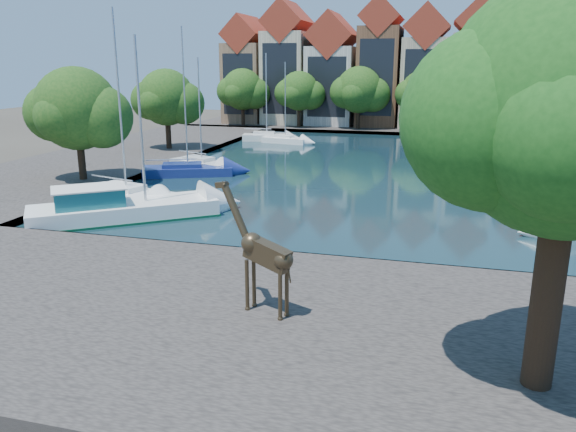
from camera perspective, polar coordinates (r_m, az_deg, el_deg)
name	(u,v)px	position (r m, az deg, el deg)	size (l,w,h in m)	color
ground	(328,265)	(25.78, 4.09, -4.95)	(160.00, 160.00, 0.00)	#38332B
water_basin	(382,170)	(48.79, 9.57, 4.63)	(38.00, 50.00, 0.08)	black
near_quay	(288,327)	(19.40, 0.01, -11.21)	(50.00, 14.00, 0.50)	#47413D
far_quay	(406,127)	(80.36, 11.94, 8.81)	(60.00, 16.00, 0.50)	#47413D
left_quay	(122,155)	(56.81, -16.50, 5.92)	(14.00, 52.00, 0.50)	#47413D
plane_tree	(576,117)	(15.12, 27.22, 8.94)	(8.32, 6.40, 10.62)	#332114
townhouse_west_end	(248,74)	(84.38, -4.05, 14.23)	(5.44, 9.18, 14.93)	#89674A
townhouse_west_mid	(288,67)	(82.60, 0.01, 14.85)	(5.94, 9.18, 16.79)	#C5B798
townhouse_west_inner	(333,74)	(81.16, 4.59, 14.17)	(6.43, 9.18, 15.15)	beige
townhouse_center	(380,67)	(80.20, 9.32, 14.74)	(5.44, 9.18, 16.93)	brown
townhouse_east_inner	(425,72)	(79.79, 13.72, 14.06)	(5.94, 9.18, 15.79)	tan
townhouse_east_mid	(476,69)	(79.85, 18.54, 13.98)	(6.43, 9.18, 16.65)	beige
townhouse_east_end	(528,77)	(80.45, 23.21, 12.84)	(5.44, 9.18, 14.43)	brown
far_tree_far_west	(243,91)	(78.90, -4.58, 12.57)	(7.28, 5.60, 7.68)	#332114
far_tree_west	(300,92)	(76.60, 1.20, 12.45)	(6.76, 5.20, 7.36)	#332114
far_tree_mid_west	(360,91)	(75.07, 7.30, 12.44)	(7.80, 6.00, 8.00)	#332114
far_tree_mid_east	(423,94)	(74.39, 13.53, 12.00)	(7.02, 5.40, 7.52)	#332114
far_tree_east	(490,94)	(74.55, 19.81, 11.62)	(7.54, 5.80, 7.84)	#332114
far_tree_far_east	(560,96)	(75.58, 25.94, 10.91)	(6.76, 5.20, 7.36)	#332114
side_tree_left_near	(78,112)	(44.00, -20.55, 9.91)	(7.80, 6.00, 8.20)	#332114
side_tree_left_far	(167,99)	(58.21, -12.16, 11.51)	(7.28, 5.60, 7.88)	#332114
giraffe_statue	(262,252)	(19.15, -2.70, -3.66)	(3.04, 1.34, 4.46)	#3C2F1E
motorsailer	(118,207)	(33.93, -16.89, 0.93)	(10.25, 8.90, 10.32)	white
sailboat_left_a	(126,193)	(38.16, -16.09, 2.29)	(7.22, 4.18, 12.07)	white
sailboat_left_b	(188,169)	(46.30, -10.13, 4.77)	(7.48, 5.02, 11.52)	navy
sailboat_left_c	(202,163)	(48.79, -8.75, 5.38)	(6.26, 4.16, 9.26)	silver
sailboat_left_d	(267,136)	(66.23, -2.17, 8.16)	(5.83, 3.06, 9.87)	white
sailboat_left_e	(285,139)	(64.18, -0.28, 7.86)	(5.39, 2.65, 8.89)	white
sailboat_right_c	(527,157)	(56.28, 23.08, 5.57)	(4.97, 2.26, 8.73)	white
sailboat_right_d	(514,146)	(62.49, 22.00, 6.62)	(6.35, 3.42, 8.93)	silver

